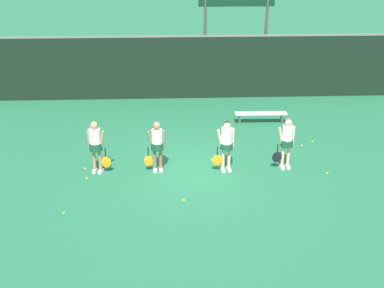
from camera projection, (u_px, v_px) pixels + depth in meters
name	position (u px, v px, depth m)	size (l,w,h in m)	color
ground_plane	(193.00, 171.00, 14.08)	(140.00, 140.00, 0.00)	#216642
fence_windscreen	(185.00, 67.00, 20.09)	(60.00, 0.08, 2.86)	black
scoreboard	(237.00, 0.00, 20.92)	(3.58, 0.15, 5.27)	#515156
bench_courtside	(261.00, 114.00, 17.65)	(2.05, 0.40, 0.43)	silver
player_0	(96.00, 143.00, 13.59)	(0.67, 0.40, 1.67)	tan
player_1	(157.00, 142.00, 13.69)	(0.66, 0.38, 1.63)	#8C664C
player_2	(226.00, 142.00, 13.68)	(0.68, 0.39, 1.65)	beige
player_3	(287.00, 139.00, 13.85)	(0.67, 0.38, 1.67)	beige
tennis_ball_0	(312.00, 142.00, 16.06)	(0.07, 0.07, 0.07)	#CCE033
tennis_ball_1	(212.00, 160.00, 14.69)	(0.07, 0.07, 0.07)	#CCE033
tennis_ball_2	(64.00, 213.00, 11.80)	(0.07, 0.07, 0.07)	#CCE033
tennis_ball_3	(302.00, 146.00, 15.73)	(0.06, 0.06, 0.06)	#CCE033
tennis_ball_4	(87.00, 179.00, 13.53)	(0.07, 0.07, 0.07)	#CCE033
tennis_ball_5	(327.00, 173.00, 13.85)	(0.07, 0.07, 0.07)	#CCE033
tennis_ball_6	(184.00, 200.00, 12.38)	(0.07, 0.07, 0.07)	#CCE033
tennis_ball_7	(85.00, 169.00, 14.11)	(0.07, 0.07, 0.07)	#CCE033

